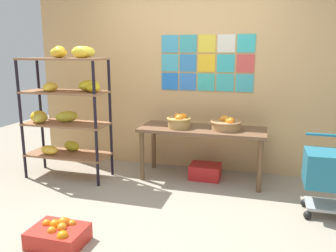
{
  "coord_description": "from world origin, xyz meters",
  "views": [
    {
      "loc": [
        0.98,
        -3.03,
        1.61
      ],
      "look_at": [
        -0.05,
        0.6,
        0.78
      ],
      "focal_mm": 36.44,
      "sensor_mm": 36.0,
      "label": 1
    }
  ],
  "objects": [
    {
      "name": "back_wall_with_art",
      "position": [
        0.0,
        1.53,
        1.31
      ],
      "size": [
        4.51,
        0.07,
        2.61
      ],
      "color": "tan",
      "rests_on": "ground"
    },
    {
      "name": "display_table",
      "position": [
        0.25,
        1.1,
        0.59
      ],
      "size": [
        1.57,
        0.6,
        0.67
      ],
      "color": "brown",
      "rests_on": "ground"
    },
    {
      "name": "fruit_basket_back_right",
      "position": [
        -0.03,
        1.04,
        0.75
      ],
      "size": [
        0.31,
        0.31,
        0.18
      ],
      "color": "tan",
      "rests_on": "display_table"
    },
    {
      "name": "shopping_cart",
      "position": [
        1.69,
        0.45,
        0.45
      ],
      "size": [
        0.56,
        0.43,
        0.79
      ],
      "rotation": [
        0.0,
        0.0,
        0.16
      ],
      "color": "black",
      "rests_on": "ground"
    },
    {
      "name": "produce_crate_under_table",
      "position": [
        0.3,
        1.13,
        0.09
      ],
      "size": [
        0.39,
        0.31,
        0.18
      ],
      "primitive_type": "cube",
      "color": "red",
      "rests_on": "ground"
    },
    {
      "name": "orange_crate_foreground",
      "position": [
        -0.63,
        -0.76,
        0.09
      ],
      "size": [
        0.46,
        0.35,
        0.21
      ],
      "color": "red",
      "rests_on": "ground"
    },
    {
      "name": "ground",
      "position": [
        0.0,
        0.0,
        0.0
      ],
      "size": [
        9.0,
        9.0,
        0.0
      ],
      "primitive_type": "plane",
      "color": "gray"
    },
    {
      "name": "banana_shelf_unit",
      "position": [
        -1.43,
        0.72,
        1.02
      ],
      "size": [
        1.09,
        0.45,
        1.68
      ],
      "color": "black",
      "rests_on": "ground"
    },
    {
      "name": "fruit_basket_back_left",
      "position": [
        0.55,
        1.1,
        0.74
      ],
      "size": [
        0.38,
        0.38,
        0.16
      ],
      "color": "#AB7F4D",
      "rests_on": "display_table"
    }
  ]
}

